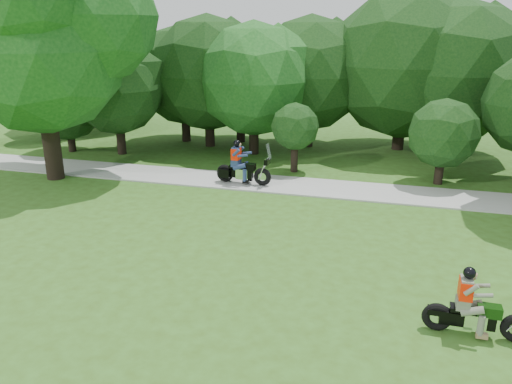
# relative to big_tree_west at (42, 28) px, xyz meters

# --- Properties ---
(ground) EXTENTS (100.00, 100.00, 0.00)m
(ground) POSITION_rel_big_tree_west_xyz_m (10.54, -6.85, -5.76)
(ground) COLOR #335317
(ground) RESTS_ON ground
(walkway) EXTENTS (60.00, 2.20, 0.06)m
(walkway) POSITION_rel_big_tree_west_xyz_m (10.54, 1.15, -5.73)
(walkway) COLOR #9A9A95
(walkway) RESTS_ON ground
(tree_line) EXTENTS (41.12, 11.85, 7.75)m
(tree_line) POSITION_rel_big_tree_west_xyz_m (11.22, 7.58, -2.13)
(tree_line) COLOR black
(tree_line) RESTS_ON ground
(big_tree_west) EXTENTS (8.64, 6.56, 9.96)m
(big_tree_west) POSITION_rel_big_tree_west_xyz_m (0.00, 0.00, 0.00)
(big_tree_west) COLOR black
(big_tree_west) RESTS_ON ground
(chopper_motorcycle) EXTENTS (2.05, 0.55, 1.47)m
(chopper_motorcycle) POSITION_rel_big_tree_west_xyz_m (14.78, -7.45, -5.22)
(chopper_motorcycle) COLOR black
(chopper_motorcycle) RESTS_ON ground
(touring_motorcycle) EXTENTS (2.23, 0.70, 1.70)m
(touring_motorcycle) POSITION_rel_big_tree_west_xyz_m (7.47, 0.81, -5.08)
(touring_motorcycle) COLOR black
(touring_motorcycle) RESTS_ON walkway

